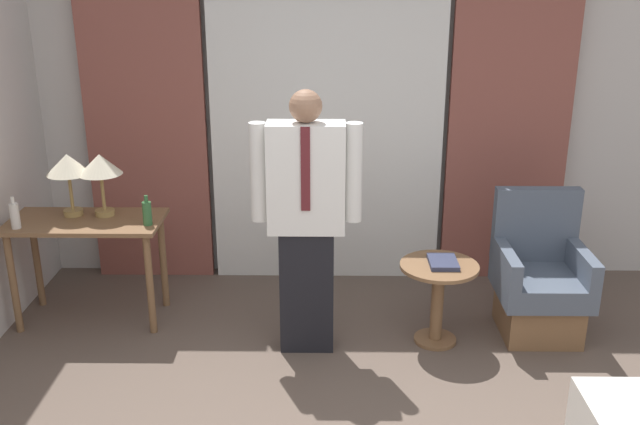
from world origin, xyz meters
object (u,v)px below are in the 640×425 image
(table_lamp_left, at_px, (68,167))
(person, at_px, (306,215))
(armchair, at_px, (539,284))
(book, at_px, (443,262))
(bottle_near_edge, at_px, (147,213))
(bottle_by_lamp, at_px, (15,215))
(side_table, at_px, (438,290))
(desk, at_px, (87,237))
(table_lamp_right, at_px, (100,167))

(table_lamp_left, xyz_separation_m, person, (1.65, -0.48, -0.17))
(armchair, height_order, book, armchair)
(bottle_near_edge, distance_m, person, 1.13)
(bottle_by_lamp, height_order, book, bottle_by_lamp)
(bottle_by_lamp, xyz_separation_m, person, (1.95, -0.22, 0.09))
(bottle_by_lamp, relative_size, person, 0.13)
(bottle_near_edge, xyz_separation_m, person, (1.08, -0.29, 0.09))
(bottle_near_edge, relative_size, side_table, 0.37)
(desk, bearing_deg, armchair, -2.65)
(desk, relative_size, side_table, 1.87)
(bottle_by_lamp, bearing_deg, desk, 22.60)
(armchair, relative_size, side_table, 1.72)
(table_lamp_right, height_order, armchair, table_lamp_right)
(bottle_by_lamp, xyz_separation_m, book, (2.84, -0.13, -0.27))
(person, bearing_deg, armchair, 8.70)
(table_lamp_left, xyz_separation_m, side_table, (2.52, -0.41, -0.72))
(table_lamp_right, xyz_separation_m, armchair, (3.02, -0.24, -0.75))
(desk, height_order, side_table, desk)
(book, bearing_deg, person, -174.48)
(bottle_near_edge, distance_m, book, 2.00)
(desk, bearing_deg, side_table, -7.29)
(person, bearing_deg, bottle_by_lamp, 173.58)
(bottle_near_edge, bearing_deg, bottle_by_lamp, -175.07)
(table_lamp_right, bearing_deg, desk, -138.90)
(table_lamp_right, bearing_deg, side_table, -10.01)
(side_table, xyz_separation_m, book, (0.02, 0.01, 0.20))
(table_lamp_left, height_order, bottle_near_edge, table_lamp_left)
(person, bearing_deg, bottle_near_edge, 164.83)
(armchair, bearing_deg, desk, 177.35)
(desk, distance_m, table_lamp_left, 0.50)
(bottle_near_edge, bearing_deg, table_lamp_right, 151.29)
(armchair, distance_m, side_table, 0.74)
(table_lamp_left, xyz_separation_m, bottle_near_edge, (0.57, -0.19, -0.26))
(table_lamp_left, height_order, table_lamp_right, same)
(side_table, bearing_deg, table_lamp_left, 170.86)
(table_lamp_right, bearing_deg, armchair, -4.58)
(table_lamp_left, xyz_separation_m, bottle_by_lamp, (-0.29, -0.27, -0.26))
(desk, xyz_separation_m, bottle_by_lamp, (-0.40, -0.17, 0.22))
(table_lamp_right, xyz_separation_m, side_table, (2.30, -0.41, -0.72))
(side_table, height_order, book, book)
(bottle_by_lamp, height_order, side_table, bottle_by_lamp)
(table_lamp_right, distance_m, bottle_near_edge, 0.48)
(desk, xyz_separation_m, book, (2.43, -0.30, -0.05))
(table_lamp_right, height_order, side_table, table_lamp_right)
(bottle_near_edge, relative_size, book, 0.84)
(table_lamp_right, relative_size, bottle_near_edge, 2.12)
(desk, bearing_deg, person, -14.09)
(side_table, bearing_deg, desk, 172.71)
(table_lamp_left, relative_size, person, 0.26)
(desk, relative_size, table_lamp_right, 2.39)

